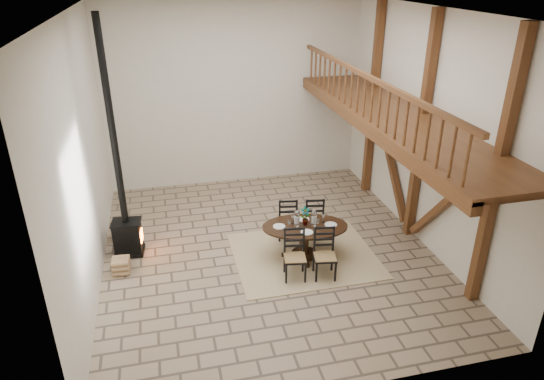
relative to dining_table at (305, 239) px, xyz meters
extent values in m
plane|color=gray|center=(-0.71, 0.38, -0.43)|extent=(8.00, 8.00, 0.00)
cube|color=silver|center=(-0.71, 4.38, 2.07)|extent=(7.00, 0.02, 5.00)
cube|color=silver|center=(-0.71, -3.62, 2.07)|extent=(7.00, 0.02, 5.00)
cube|color=silver|center=(-4.21, 0.38, 2.07)|extent=(0.02, 8.00, 5.00)
cube|color=silver|center=(2.79, 0.38, 2.07)|extent=(0.02, 8.00, 5.00)
cube|color=white|center=(-0.71, 0.38, 4.57)|extent=(7.00, 8.00, 0.02)
cube|color=brown|center=(2.67, -2.12, 2.07)|extent=(0.18, 0.18, 5.00)
cube|color=brown|center=(2.67, 0.38, 2.07)|extent=(0.18, 0.18, 5.00)
cube|color=brown|center=(2.67, 2.88, 2.07)|extent=(0.18, 0.18, 5.00)
cube|color=brown|center=(2.67, -0.87, 0.97)|extent=(0.14, 2.16, 2.54)
cube|color=brown|center=(2.67, 1.63, 0.97)|extent=(0.14, 2.16, 2.54)
cube|color=brown|center=(2.67, 0.38, 2.37)|extent=(0.20, 7.80, 0.20)
cube|color=brown|center=(1.99, 0.38, 2.42)|extent=(1.60, 7.80, 0.12)
cube|color=brown|center=(1.29, 0.38, 2.32)|extent=(0.18, 7.80, 0.22)
cube|color=brown|center=(1.29, 0.38, 3.32)|extent=(0.09, 7.60, 0.09)
cube|color=brown|center=(1.29, 0.38, 2.90)|extent=(0.06, 7.60, 0.86)
cube|color=tan|center=(0.00, 0.00, -0.42)|extent=(3.00, 2.50, 0.02)
ellipsoid|color=black|center=(0.00, 0.00, 0.30)|extent=(1.97, 1.38, 0.04)
cylinder|color=black|center=(0.00, 0.00, -0.08)|extent=(0.18, 0.18, 0.67)
cylinder|color=black|center=(0.00, 0.00, -0.38)|extent=(0.56, 0.56, 0.06)
cube|color=#A1754A|center=(-0.43, -0.74, 0.05)|extent=(0.50, 0.49, 0.04)
cube|color=black|center=(-0.43, -0.74, -0.20)|extent=(0.48, 0.48, 0.46)
cube|color=black|center=(-0.40, -0.55, 0.33)|extent=(0.38, 0.10, 0.60)
cube|color=#A1754A|center=(0.16, -0.84, 0.05)|extent=(0.50, 0.49, 0.04)
cube|color=black|center=(0.16, -0.84, -0.20)|extent=(0.48, 0.48, 0.46)
cube|color=black|center=(0.19, -0.65, 0.33)|extent=(0.38, 0.10, 0.60)
cube|color=#A1754A|center=(-0.16, 0.83, 0.05)|extent=(0.50, 0.49, 0.04)
cube|color=black|center=(-0.16, 0.83, -0.20)|extent=(0.48, 0.48, 0.46)
cube|color=black|center=(-0.19, 0.65, 0.33)|extent=(0.38, 0.10, 0.60)
cube|color=#A1754A|center=(0.43, 0.74, 0.05)|extent=(0.50, 0.49, 0.04)
cube|color=black|center=(0.43, 0.74, -0.20)|extent=(0.48, 0.48, 0.46)
cube|color=black|center=(0.40, 0.55, 0.33)|extent=(0.38, 0.10, 0.60)
cube|color=white|center=(0.00, 0.00, 0.32)|extent=(1.49, 0.92, 0.01)
cube|color=white|center=(0.00, 0.00, 0.41)|extent=(0.93, 0.44, 0.18)
cylinder|color=white|center=(-0.18, 0.03, 0.49)|extent=(0.12, 0.12, 0.34)
cylinder|color=white|center=(0.18, -0.03, 0.49)|extent=(0.12, 0.12, 0.34)
cylinder|color=white|center=(-0.18, 0.03, 0.40)|extent=(0.06, 0.06, 0.16)
cylinder|color=white|center=(0.18, -0.03, 0.40)|extent=(0.06, 0.06, 0.16)
imported|color=#4C723F|center=(0.01, 0.05, 0.53)|extent=(0.24, 0.18, 0.42)
cube|color=black|center=(-3.68, 0.99, -0.38)|extent=(0.66, 0.53, 0.09)
cube|color=black|center=(-3.68, 0.99, -0.01)|extent=(0.60, 0.48, 0.66)
cube|color=#FF590C|center=(-3.39, 0.96, -0.01)|extent=(0.05, 0.26, 0.26)
cube|color=black|center=(-3.68, 0.99, 0.34)|extent=(0.65, 0.52, 0.04)
cylinder|color=black|center=(-3.68, 0.99, 2.46)|extent=(0.14, 0.14, 4.21)
cylinder|color=brown|center=(-3.84, 1.69, -0.27)|extent=(0.49, 0.49, 0.32)
cube|color=tan|center=(-3.84, 1.69, -0.07)|extent=(0.26, 0.26, 0.09)
cube|color=tan|center=(-3.82, 0.26, -0.26)|extent=(0.36, 0.37, 0.35)
camera|label=1|loc=(-2.75, -8.50, 5.33)|focal=32.00mm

